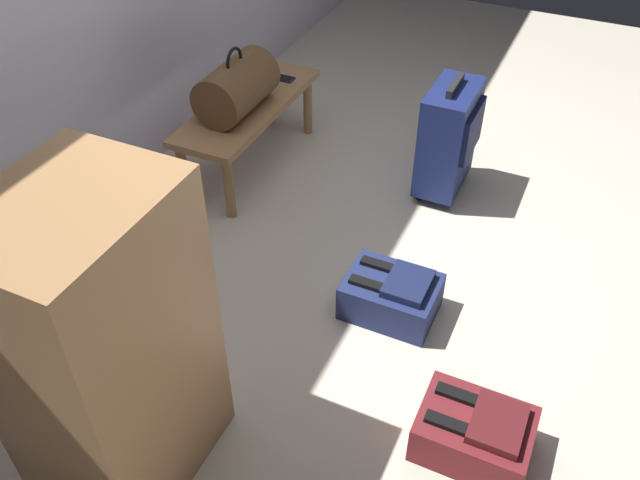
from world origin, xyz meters
TOP-DOWN VIEW (x-y plane):
  - ground_plane at (0.00, 0.00)m, footprint 6.60×6.60m
  - bench at (0.40, 1.04)m, footprint 1.00×0.36m
  - duffel_bag_brown at (0.31, 1.04)m, footprint 0.44×0.26m
  - cell_phone at (0.72, 1.01)m, footprint 0.07×0.14m
  - suitcase_upright_navy at (0.62, 0.02)m, footprint 0.39×0.24m
  - backpack_navy at (-0.32, -0.04)m, footprint 0.28×0.38m
  - backpack_maroon at (-0.83, -0.53)m, footprint 0.28×0.38m
  - side_cabinet at (-1.34, 0.51)m, footprint 0.56×0.44m

SIDE VIEW (x-z plane):
  - ground_plane at x=0.00m, z-range 0.00..0.00m
  - backpack_navy at x=-0.32m, z-range -0.01..0.20m
  - backpack_maroon at x=-0.83m, z-range -0.01..0.20m
  - suitcase_upright_navy at x=0.62m, z-range 0.01..0.63m
  - bench at x=0.40m, z-range 0.13..0.52m
  - cell_phone at x=0.72m, z-range 0.38..0.39m
  - duffel_bag_brown at x=0.31m, z-range 0.35..0.68m
  - side_cabinet at x=-1.34m, z-range 0.00..1.10m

